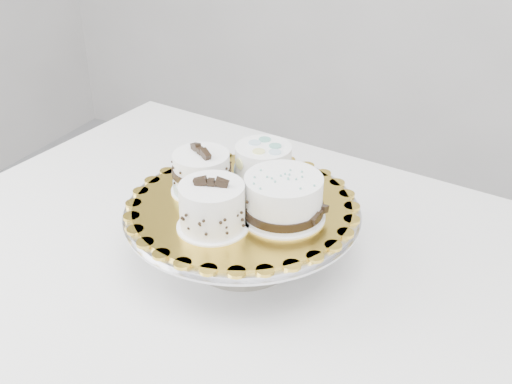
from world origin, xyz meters
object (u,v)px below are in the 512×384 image
at_px(cake_board, 242,205).
at_px(cake_banded, 202,174).
at_px(cake_ribbon, 284,199).
at_px(table, 274,299).
at_px(cake_swirl, 212,207).
at_px(cake_stand, 243,224).
at_px(cake_dots, 263,165).

distance_m(cake_board, cake_banded, 0.09).
distance_m(cake_board, cake_ribbon, 0.08).
bearing_deg(cake_board, table, 4.56).
relative_size(cake_swirl, cake_ribbon, 0.89).
relative_size(table, cake_stand, 3.63).
distance_m(cake_board, cake_dots, 0.09).
relative_size(cake_swirl, cake_banded, 0.98).
distance_m(cake_swirl, cake_banded, 0.11).
bearing_deg(cake_swirl, cake_ribbon, 23.42).
relative_size(table, cake_board, 3.94).
relative_size(table, cake_dots, 11.22).
distance_m(table, cake_swirl, 0.24).
bearing_deg(cake_board, cake_ribbon, -3.14).
relative_size(cake_banded, cake_ribbon, 0.91).
relative_size(cake_stand, cake_banded, 3.02).
distance_m(cake_stand, cake_swirl, 0.11).
xyz_separation_m(cake_swirl, cake_banded, (-0.07, 0.09, -0.00)).
height_order(table, cake_board, cake_board).
xyz_separation_m(cake_board, cake_swirl, (-0.01, -0.08, 0.04)).
xyz_separation_m(cake_banded, cake_ribbon, (0.15, -0.01, 0.00)).
relative_size(cake_board, cake_dots, 2.84).
distance_m(table, cake_dots, 0.23).
bearing_deg(cake_dots, cake_board, -65.86).
bearing_deg(cake_ribbon, cake_board, -179.63).
relative_size(cake_dots, cake_ribbon, 0.89).
height_order(cake_stand, cake_dots, cake_dots).
height_order(table, cake_banded, cake_banded).
bearing_deg(cake_swirl, cake_board, 65.68).
relative_size(cake_stand, cake_ribbon, 2.74).
distance_m(cake_banded, cake_ribbon, 0.15).
bearing_deg(cake_board, cake_banded, 174.43).
distance_m(table, cake_board, 0.18).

